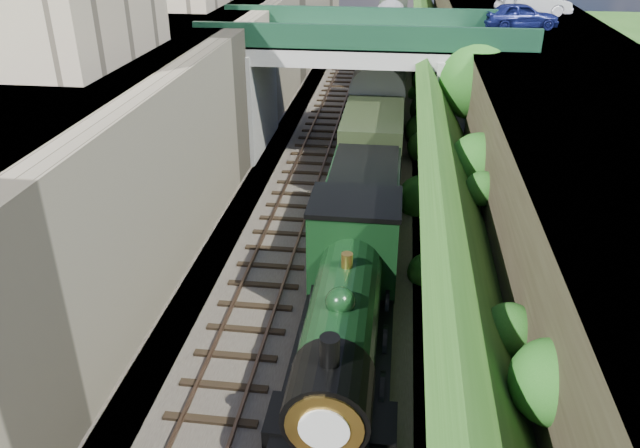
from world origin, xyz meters
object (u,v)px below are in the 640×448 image
at_px(road_bridge, 373,79).
at_px(locomotive, 345,312).
at_px(tree, 477,83).
at_px(tender, 363,209).
at_px(car_blue, 521,15).
at_px(car_silver, 534,3).

relative_size(road_bridge, locomotive, 1.56).
bearing_deg(tree, tender, -120.47).
bearing_deg(car_blue, tender, 140.09).
xyz_separation_m(tree, tender, (-4.71, -8.01, -3.03)).
distance_m(road_bridge, car_silver, 12.33).
relative_size(tree, car_silver, 1.53).
height_order(road_bridge, tree, road_bridge).
bearing_deg(road_bridge, tender, -88.60).
bearing_deg(car_silver, road_bridge, 122.93).
distance_m(locomotive, tender, 7.37).
distance_m(car_silver, locomotive, 27.67).
bearing_deg(road_bridge, car_silver, 41.45).
distance_m(tree, locomotive, 16.31).
xyz_separation_m(car_silver, locomotive, (-8.73, -25.76, -5.07)).
xyz_separation_m(car_silver, tender, (-8.73, -18.40, -5.34)).
bearing_deg(tree, road_bridge, 153.79).
bearing_deg(tender, car_blue, 62.01).
bearing_deg(car_silver, locomotive, 152.75).
bearing_deg(tender, road_bridge, 91.40).
bearing_deg(road_bridge, locomotive, -89.18).
xyz_separation_m(road_bridge, car_silver, (8.99, 7.94, 2.88)).
distance_m(car_blue, locomotive, 22.81).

